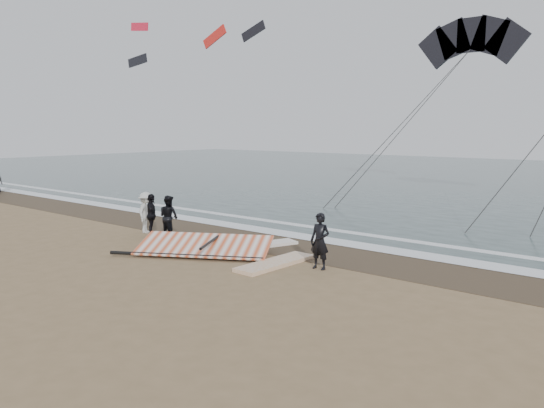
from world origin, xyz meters
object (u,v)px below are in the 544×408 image
(board_white, at_px, (276,263))
(board_cream, at_px, (261,245))
(sail_rig, at_px, (206,247))
(man_main, at_px, (320,241))

(board_white, height_order, board_cream, board_white)
(board_white, distance_m, board_cream, 2.38)
(board_cream, bearing_deg, board_white, -17.98)
(board_cream, height_order, sail_rig, sail_rig)
(man_main, height_order, sail_rig, man_main)
(man_main, bearing_deg, board_cream, 156.33)
(man_main, xyz_separation_m, board_white, (-1.21, -0.43, -0.73))
(board_cream, relative_size, sail_rig, 0.57)
(man_main, height_order, board_white, man_main)
(man_main, xyz_separation_m, sail_rig, (-3.75, -0.70, -0.59))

